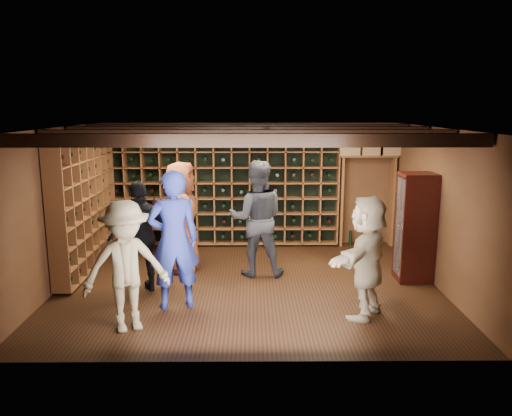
{
  "coord_description": "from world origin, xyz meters",
  "views": [
    {
      "loc": [
        0.06,
        -7.66,
        2.82
      ],
      "look_at": [
        0.12,
        0.2,
        1.22
      ],
      "focal_mm": 35.0,
      "sensor_mm": 36.0,
      "label": 1
    }
  ],
  "objects_px": {
    "man_grey_suit": "(257,219)",
    "guest_red_floral": "(181,217)",
    "man_blue_shirt": "(174,240)",
    "guest_woman_black": "(142,237)",
    "guest_beige": "(367,257)",
    "guest_khaki": "(126,266)",
    "display_cabinet": "(415,229)",
    "tasting_table": "(156,220)"
  },
  "relations": [
    {
      "from": "display_cabinet",
      "to": "guest_red_floral",
      "type": "relative_size",
      "value": 0.92
    },
    {
      "from": "display_cabinet",
      "to": "guest_khaki",
      "type": "xyz_separation_m",
      "value": [
        -4.24,
        -1.85,
        -0.01
      ]
    },
    {
      "from": "man_blue_shirt",
      "to": "tasting_table",
      "type": "distance_m",
      "value": 2.63
    },
    {
      "from": "display_cabinet",
      "to": "tasting_table",
      "type": "height_order",
      "value": "display_cabinet"
    },
    {
      "from": "guest_beige",
      "to": "guest_red_floral",
      "type": "bearing_deg",
      "value": -92.81
    },
    {
      "from": "guest_red_floral",
      "to": "guest_woman_black",
      "type": "relative_size",
      "value": 1.1
    },
    {
      "from": "tasting_table",
      "to": "display_cabinet",
      "type": "bearing_deg",
      "value": -1.06
    },
    {
      "from": "display_cabinet",
      "to": "man_grey_suit",
      "type": "relative_size",
      "value": 0.9
    },
    {
      "from": "man_blue_shirt",
      "to": "display_cabinet",
      "type": "bearing_deg",
      "value": 179.52
    },
    {
      "from": "man_grey_suit",
      "to": "guest_red_floral",
      "type": "height_order",
      "value": "man_grey_suit"
    },
    {
      "from": "display_cabinet",
      "to": "man_grey_suit",
      "type": "bearing_deg",
      "value": 173.56
    },
    {
      "from": "guest_red_floral",
      "to": "guest_beige",
      "type": "xyz_separation_m",
      "value": [
        2.77,
        -1.97,
        -0.12
      ]
    },
    {
      "from": "man_grey_suit",
      "to": "guest_woman_black",
      "type": "bearing_deg",
      "value": 23.9
    },
    {
      "from": "man_grey_suit",
      "to": "guest_red_floral",
      "type": "relative_size",
      "value": 1.02
    },
    {
      "from": "guest_beige",
      "to": "man_grey_suit",
      "type": "bearing_deg",
      "value": -106.84
    },
    {
      "from": "guest_woman_black",
      "to": "guest_beige",
      "type": "relative_size",
      "value": 1.03
    },
    {
      "from": "man_blue_shirt",
      "to": "guest_khaki",
      "type": "bearing_deg",
      "value": 39.1
    },
    {
      "from": "display_cabinet",
      "to": "tasting_table",
      "type": "bearing_deg",
      "value": 162.75
    },
    {
      "from": "guest_khaki",
      "to": "man_grey_suit",
      "type": "bearing_deg",
      "value": 27.43
    },
    {
      "from": "man_grey_suit",
      "to": "guest_beige",
      "type": "distance_m",
      "value": 2.27
    },
    {
      "from": "man_grey_suit",
      "to": "guest_beige",
      "type": "height_order",
      "value": "man_grey_suit"
    },
    {
      "from": "man_blue_shirt",
      "to": "guest_woman_black",
      "type": "bearing_deg",
      "value": -64.11
    },
    {
      "from": "man_blue_shirt",
      "to": "guest_red_floral",
      "type": "distance_m",
      "value": 1.66
    },
    {
      "from": "display_cabinet",
      "to": "man_blue_shirt",
      "type": "height_order",
      "value": "man_blue_shirt"
    },
    {
      "from": "guest_red_floral",
      "to": "tasting_table",
      "type": "height_order",
      "value": "guest_red_floral"
    },
    {
      "from": "guest_red_floral",
      "to": "guest_beige",
      "type": "height_order",
      "value": "guest_red_floral"
    },
    {
      "from": "guest_red_floral",
      "to": "tasting_table",
      "type": "relative_size",
      "value": 1.65
    },
    {
      "from": "man_blue_shirt",
      "to": "guest_beige",
      "type": "height_order",
      "value": "man_blue_shirt"
    },
    {
      "from": "display_cabinet",
      "to": "man_grey_suit",
      "type": "height_order",
      "value": "man_grey_suit"
    },
    {
      "from": "man_blue_shirt",
      "to": "guest_red_floral",
      "type": "xyz_separation_m",
      "value": [
        -0.12,
        1.66,
        -0.04
      ]
    },
    {
      "from": "display_cabinet",
      "to": "man_grey_suit",
      "type": "xyz_separation_m",
      "value": [
        -2.58,
        0.29,
        0.12
      ]
    },
    {
      "from": "guest_woman_black",
      "to": "guest_red_floral",
      "type": "bearing_deg",
      "value": -140.73
    },
    {
      "from": "guest_red_floral",
      "to": "man_blue_shirt",
      "type": "bearing_deg",
      "value": -172.49
    },
    {
      "from": "man_blue_shirt",
      "to": "guest_red_floral",
      "type": "bearing_deg",
      "value": -102.84
    },
    {
      "from": "guest_woman_black",
      "to": "tasting_table",
      "type": "height_order",
      "value": "guest_woman_black"
    },
    {
      "from": "guest_woman_black",
      "to": "guest_khaki",
      "type": "height_order",
      "value": "guest_woman_black"
    },
    {
      "from": "guest_beige",
      "to": "display_cabinet",
      "type": "bearing_deg",
      "value": 175.01
    },
    {
      "from": "man_grey_suit",
      "to": "guest_woman_black",
      "type": "height_order",
      "value": "man_grey_suit"
    },
    {
      "from": "guest_woman_black",
      "to": "guest_beige",
      "type": "height_order",
      "value": "guest_woman_black"
    },
    {
      "from": "guest_woman_black",
      "to": "guest_beige",
      "type": "distance_m",
      "value": 3.37
    },
    {
      "from": "man_grey_suit",
      "to": "guest_beige",
      "type": "xyz_separation_m",
      "value": [
        1.47,
        -1.72,
        -0.14
      ]
    },
    {
      "from": "guest_red_floral",
      "to": "guest_beige",
      "type": "relative_size",
      "value": 1.14
    }
  ]
}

